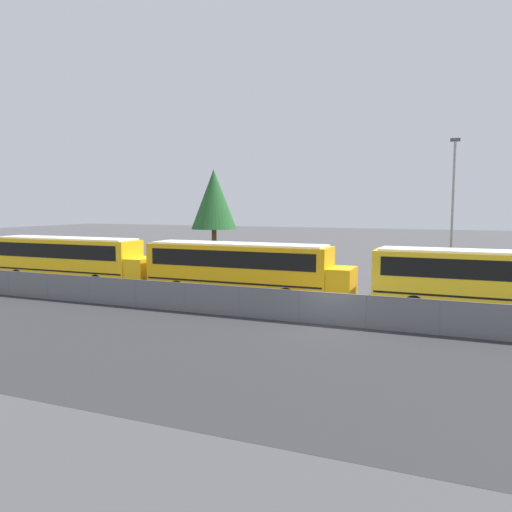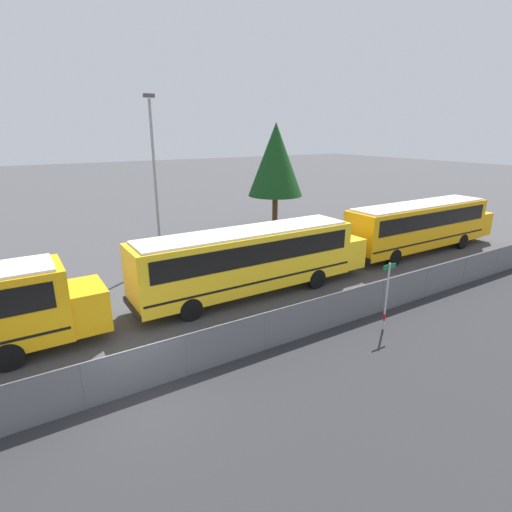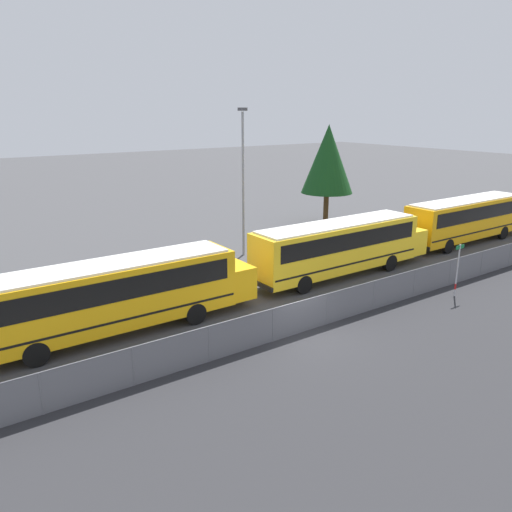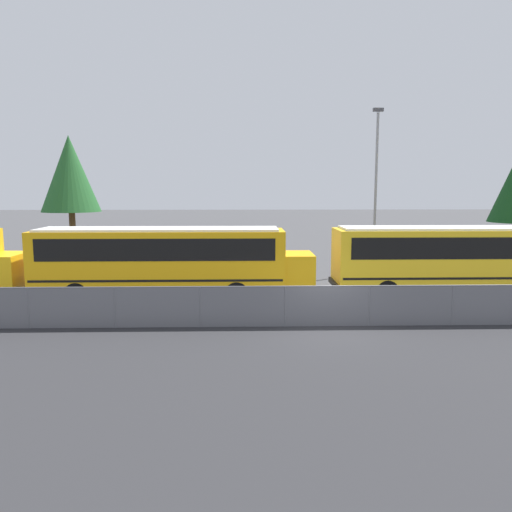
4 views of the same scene
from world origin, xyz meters
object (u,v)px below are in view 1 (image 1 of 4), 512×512
school_bus_1 (242,266)px  light_pole (453,210)px  tree_1 (214,200)px  school_bus_0 (70,257)px  school_bus_2 (496,278)px

school_bus_1 → light_pole: light_pole is taller
school_bus_1 → tree_1: 16.46m
school_bus_1 → school_bus_0: bearing=179.1°
school_bus_0 → light_pole: bearing=16.0°
school_bus_0 → tree_1: 14.52m
school_bus_0 → school_bus_2: same height
school_bus_1 → school_bus_2: same height
school_bus_0 → school_bus_2: size_ratio=1.00×
school_bus_1 → light_pole: bearing=32.5°
school_bus_2 → tree_1: (-22.35, 13.15, 4.08)m
tree_1 → school_bus_0: bearing=-109.1°
school_bus_0 → light_pole: size_ratio=1.30×
light_pole → tree_1: size_ratio=1.11×
school_bus_1 → light_pole: 13.95m
school_bus_2 → light_pole: light_pole is taller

